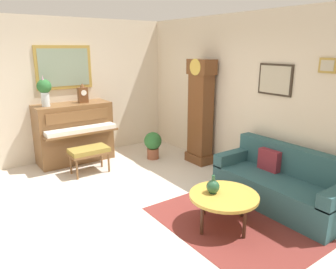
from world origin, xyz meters
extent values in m
cube|color=beige|center=(0.00, 0.00, -0.05)|extent=(6.40, 6.00, 0.10)
cube|color=beige|center=(-2.60, 0.00, 1.40)|extent=(0.10, 4.90, 2.80)
cube|color=#B28E3D|center=(-2.54, 0.14, 1.85)|extent=(0.03, 1.10, 0.84)
cube|color=gray|center=(-2.52, 0.14, 1.85)|extent=(0.01, 0.98, 0.72)
cube|color=beige|center=(0.00, 2.40, 1.40)|extent=(5.30, 0.10, 2.80)
cube|color=#33281E|center=(0.75, 2.33, 1.75)|extent=(0.60, 0.03, 0.48)
cube|color=#BCB299|center=(0.75, 2.32, 1.75)|extent=(0.54, 0.01, 0.42)
cube|color=#B28E3D|center=(1.55, 2.33, 2.00)|extent=(0.24, 0.03, 0.20)
cube|color=#BCB299|center=(1.55, 2.32, 2.00)|extent=(0.18, 0.01, 0.14)
cube|color=maroon|center=(1.31, 0.94, 0.00)|extent=(2.10, 1.50, 0.01)
cube|color=brown|center=(-2.25, 0.14, 0.59)|extent=(0.60, 1.44, 1.17)
cube|color=brown|center=(-1.82, 0.14, 0.68)|extent=(0.28, 1.38, 0.04)
cube|color=white|center=(-1.82, 0.14, 0.74)|extent=(0.26, 1.32, 0.08)
cube|color=brown|center=(-1.93, 0.14, 0.98)|extent=(0.03, 1.20, 0.20)
cube|color=brown|center=(-1.45, 0.11, 0.38)|extent=(0.42, 0.70, 0.04)
cube|color=olive|center=(-1.45, 0.11, 0.44)|extent=(0.40, 0.68, 0.08)
cylinder|color=brown|center=(-1.29, -0.19, 0.18)|extent=(0.04, 0.04, 0.36)
cylinder|color=brown|center=(-1.29, 0.41, 0.18)|extent=(0.04, 0.04, 0.36)
cylinder|color=brown|center=(-1.61, -0.19, 0.18)|extent=(0.04, 0.04, 0.36)
cylinder|color=brown|center=(-1.61, 0.41, 0.18)|extent=(0.04, 0.04, 0.36)
cube|color=brown|center=(-0.73, 2.12, 0.09)|extent=(0.52, 0.34, 0.18)
cube|color=brown|center=(-0.73, 2.12, 0.89)|extent=(0.44, 0.28, 1.78)
cube|color=brown|center=(-0.73, 2.12, 1.88)|extent=(0.52, 0.32, 0.28)
cylinder|color=gold|center=(-0.73, 1.97, 1.88)|extent=(0.30, 0.02, 0.30)
cylinder|color=gold|center=(-0.73, 2.07, 0.95)|extent=(0.03, 0.03, 0.70)
cube|color=#2D565B|center=(1.32, 1.86, 0.21)|extent=(1.90, 0.80, 0.42)
cube|color=#2D565B|center=(1.32, 2.16, 0.62)|extent=(1.90, 0.20, 0.44)
cube|color=#2D565B|center=(0.46, 1.86, 0.50)|extent=(0.18, 0.80, 0.20)
cube|color=maroon|center=(1.02, 2.00, 0.58)|extent=(0.34, 0.12, 0.32)
cylinder|color=gold|center=(1.24, 0.82, 0.42)|extent=(0.88, 0.88, 0.04)
torus|color=#3D2316|center=(1.24, 0.82, 0.42)|extent=(0.88, 0.88, 0.04)
cylinder|color=#3D2316|center=(1.24, 1.18, 0.20)|extent=(0.04, 0.04, 0.40)
cylinder|color=#3D2316|center=(1.60, 0.82, 0.20)|extent=(0.04, 0.04, 0.40)
cylinder|color=#3D2316|center=(1.24, 0.46, 0.20)|extent=(0.04, 0.04, 0.40)
cylinder|color=#3D2316|center=(0.88, 0.82, 0.20)|extent=(0.04, 0.04, 0.40)
cube|color=brown|center=(-2.23, 0.36, 1.32)|extent=(0.12, 0.18, 0.30)
cylinder|color=white|center=(-2.17, 0.36, 1.37)|extent=(0.01, 0.11, 0.11)
cone|color=brown|center=(-2.23, 0.36, 1.51)|extent=(0.10, 0.10, 0.08)
cylinder|color=silver|center=(-2.23, -0.36, 1.30)|extent=(0.15, 0.15, 0.26)
sphere|color=#2D6B33|center=(-2.23, -0.36, 1.54)|extent=(0.26, 0.26, 0.26)
cone|color=#D199B7|center=(-2.20, -0.38, 1.67)|extent=(0.06, 0.06, 0.16)
cylinder|color=#234C33|center=(1.13, 0.73, 0.44)|extent=(0.09, 0.09, 0.01)
sphere|color=#285638|center=(1.13, 0.73, 0.52)|extent=(0.17, 0.17, 0.17)
cylinder|color=#285638|center=(1.13, 0.73, 0.64)|extent=(0.04, 0.04, 0.08)
cylinder|color=#935138|center=(-1.44, 1.48, 0.11)|extent=(0.24, 0.24, 0.22)
sphere|color=#2D6B33|center=(-1.44, 1.48, 0.38)|extent=(0.36, 0.36, 0.36)
camera|label=1|loc=(3.83, -1.89, 2.24)|focal=34.03mm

